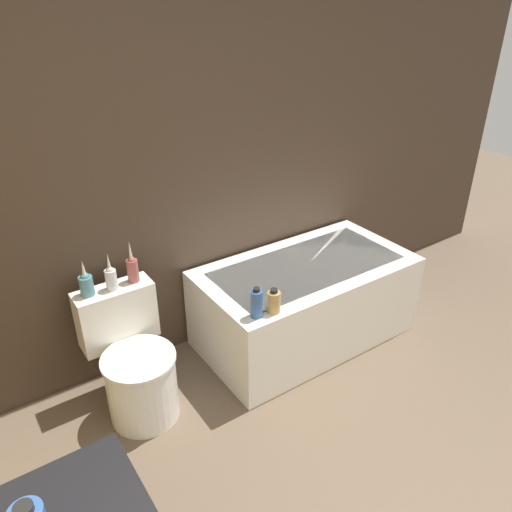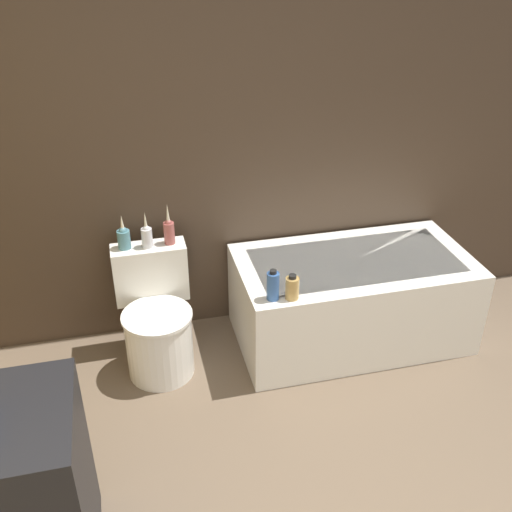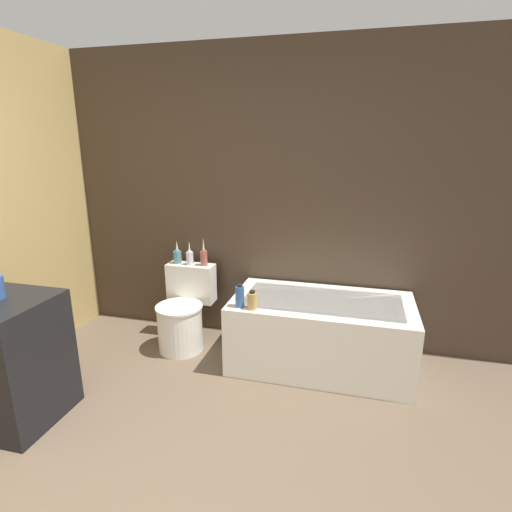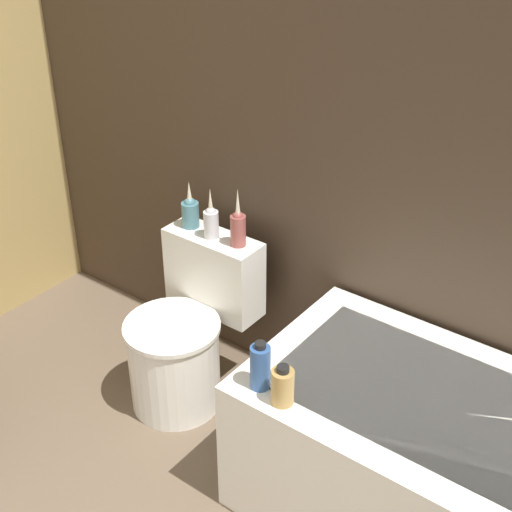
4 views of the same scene
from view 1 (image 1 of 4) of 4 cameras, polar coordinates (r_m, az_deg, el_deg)
wall_back_tiled at (r=2.95m, az=-11.69°, el=10.38°), size 6.40×0.06×2.60m
bathtub at (r=3.44m, az=5.62°, el=-5.13°), size 1.44×0.77×0.57m
toilet at (r=2.96m, az=-13.70°, el=-12.01°), size 0.44×0.57×0.71m
vase_gold at (r=2.83m, az=-18.86°, el=-2.96°), size 0.08×0.08×0.21m
vase_silver at (r=2.84m, az=-16.26°, el=-2.33°), size 0.06×0.06×0.23m
vase_bronze at (r=2.88m, az=-13.95°, el=-1.32°), size 0.06×0.06×0.25m
shampoo_bottle_tall at (r=2.74m, az=0.07°, el=-5.43°), size 0.07×0.07×0.18m
shampoo_bottle_short at (r=2.79m, az=2.04°, el=-5.23°), size 0.08×0.08×0.15m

